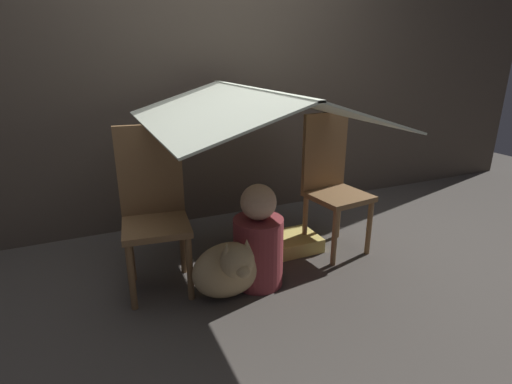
{
  "coord_description": "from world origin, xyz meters",
  "views": [
    {
      "loc": [
        -0.94,
        -2.01,
        1.33
      ],
      "look_at": [
        0.0,
        0.1,
        0.53
      ],
      "focal_mm": 28.0,
      "sensor_mm": 36.0,
      "label": 1
    }
  ],
  "objects_px": {
    "chair_left": "(154,206)",
    "chair_right": "(332,180)",
    "dog": "(229,268)",
    "person_front": "(258,242)"
  },
  "relations": [
    {
      "from": "chair_right",
      "to": "person_front",
      "type": "distance_m",
      "value": 0.75
    },
    {
      "from": "chair_left",
      "to": "chair_right",
      "type": "relative_size",
      "value": 1.0
    },
    {
      "from": "dog",
      "to": "chair_left",
      "type": "bearing_deg",
      "value": 134.6
    },
    {
      "from": "chair_left",
      "to": "chair_right",
      "type": "distance_m",
      "value": 1.22
    },
    {
      "from": "chair_left",
      "to": "dog",
      "type": "height_order",
      "value": "chair_left"
    },
    {
      "from": "chair_right",
      "to": "person_front",
      "type": "relative_size",
      "value": 1.51
    },
    {
      "from": "chair_left",
      "to": "dog",
      "type": "distance_m",
      "value": 0.56
    },
    {
      "from": "dog",
      "to": "person_front",
      "type": "bearing_deg",
      "value": 22.25
    },
    {
      "from": "chair_right",
      "to": "chair_left",
      "type": "bearing_deg",
      "value": 173.11
    },
    {
      "from": "person_front",
      "to": "dog",
      "type": "distance_m",
      "value": 0.25
    }
  ]
}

